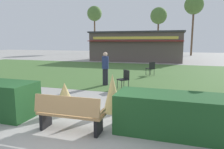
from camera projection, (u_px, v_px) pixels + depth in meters
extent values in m
plane|color=#999691|center=(69.00, 137.00, 4.87)|extent=(80.00, 80.00, 0.00)
cube|color=#446B33|center=(142.00, 73.00, 14.68)|extent=(36.00, 12.00, 0.01)
cube|color=tan|center=(71.00, 114.00, 5.16)|extent=(1.71, 0.52, 0.06)
cube|color=tan|center=(66.00, 105.00, 4.91)|extent=(1.70, 0.16, 0.44)
cube|color=black|center=(46.00, 119.00, 5.40)|extent=(0.09, 0.44, 0.45)
cube|color=black|center=(98.00, 125.00, 5.00)|extent=(0.09, 0.44, 0.45)
cube|color=tan|center=(42.00, 106.00, 5.37)|extent=(0.07, 0.44, 0.06)
cube|color=tan|center=(102.00, 112.00, 4.92)|extent=(0.07, 0.44, 0.06)
cube|color=#1E4C23|center=(3.00, 99.00, 6.22)|extent=(1.94, 1.10, 1.03)
cube|color=#1E4C23|center=(173.00, 114.00, 5.04)|extent=(2.75, 1.10, 0.97)
cone|color=tan|center=(65.00, 98.00, 6.51)|extent=(0.77, 0.77, 0.96)
cone|color=tan|center=(112.00, 93.00, 6.54)|extent=(0.58, 0.58, 1.23)
cube|color=#594C47|center=(137.00, 47.00, 23.82)|extent=(9.99, 4.42, 3.12)
cube|color=#333338|center=(137.00, 32.00, 23.56)|extent=(10.29, 4.72, 0.16)
cube|color=maroon|center=(133.00, 41.00, 21.46)|extent=(10.09, 0.36, 0.08)
cube|color=#D8CC4C|center=(133.00, 38.00, 21.56)|extent=(8.99, 0.04, 0.28)
cube|color=black|center=(123.00, 80.00, 9.72)|extent=(0.62, 0.62, 0.04)
cube|color=black|center=(126.00, 75.00, 9.79)|extent=(0.36, 0.32, 0.44)
cylinder|color=black|center=(117.00, 84.00, 9.82)|extent=(0.03, 0.03, 0.45)
cylinder|color=black|center=(122.00, 85.00, 9.50)|extent=(0.03, 0.03, 0.45)
cylinder|color=black|center=(124.00, 83.00, 10.02)|extent=(0.03, 0.03, 0.45)
cylinder|color=black|center=(128.00, 85.00, 9.70)|extent=(0.03, 0.03, 0.45)
cube|color=black|center=(150.00, 69.00, 13.61)|extent=(0.62, 0.62, 0.04)
cube|color=black|center=(152.00, 66.00, 13.40)|extent=(0.35, 0.33, 0.44)
cylinder|color=black|center=(151.00, 71.00, 13.90)|extent=(0.03, 0.03, 0.45)
cylinder|color=black|center=(146.00, 72.00, 13.73)|extent=(0.03, 0.03, 0.45)
cylinder|color=black|center=(154.00, 72.00, 13.56)|extent=(0.03, 0.03, 0.45)
cylinder|color=black|center=(149.00, 72.00, 13.40)|extent=(0.03, 0.03, 0.45)
cylinder|color=#23232D|center=(105.00, 77.00, 10.59)|extent=(0.28, 0.28, 0.85)
cylinder|color=navy|center=(105.00, 63.00, 10.47)|extent=(0.34, 0.34, 0.62)
sphere|color=beige|center=(105.00, 54.00, 10.41)|extent=(0.22, 0.22, 0.22)
cube|color=black|center=(131.00, 52.00, 30.84)|extent=(4.35, 2.18, 0.60)
cube|color=black|center=(130.00, 50.00, 30.80)|extent=(2.45, 1.79, 0.44)
cylinder|color=black|center=(140.00, 54.00, 31.50)|extent=(0.66, 0.28, 0.64)
cylinder|color=black|center=(139.00, 54.00, 29.72)|extent=(0.66, 0.28, 0.64)
cylinder|color=black|center=(124.00, 54.00, 32.04)|extent=(0.66, 0.28, 0.64)
cylinder|color=black|center=(122.00, 54.00, 30.26)|extent=(0.66, 0.28, 0.64)
cylinder|color=brown|center=(158.00, 38.00, 35.76)|extent=(0.28, 0.28, 5.37)
sphere|color=#4C7233|center=(159.00, 16.00, 35.15)|extent=(2.80, 2.80, 2.80)
cylinder|color=brown|center=(192.00, 34.00, 31.69)|extent=(0.28, 0.28, 6.48)
sphere|color=#4C7233|center=(194.00, 5.00, 30.99)|extent=(2.80, 2.80, 2.80)
cylinder|color=brown|center=(95.00, 36.00, 40.20)|extent=(0.28, 0.28, 6.31)
sphere|color=#4C7233|center=(94.00, 14.00, 39.51)|extent=(2.80, 2.80, 2.80)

